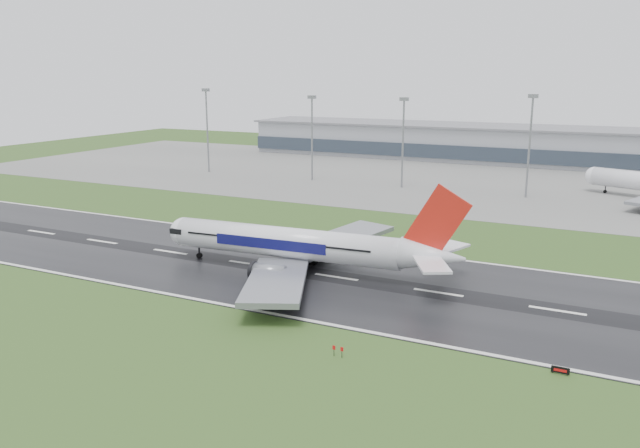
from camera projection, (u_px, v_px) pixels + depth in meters
The scene contains 10 objects.
ground at pixel (336, 277), 120.32m from camera, with size 520.00×520.00×0.00m, color #2A481A.
runway at pixel (336, 277), 120.31m from camera, with size 400.00×45.00×0.10m, color black.
apron at pixel (479, 181), 229.47m from camera, with size 400.00×130.00×0.08m, color slate.
terminal at pixel (510, 145), 280.14m from camera, with size 240.00×36.00×15.00m, color gray.
main_airliner at pixel (306, 226), 121.88m from camera, with size 61.76×58.82×18.23m, color white, non-canonical shape.
runway_sign at pixel (560, 371), 81.25m from camera, with size 2.30×0.26×1.04m, color black, non-canonical shape.
floodmast_0 at pixel (207, 132), 247.86m from camera, with size 0.64×0.64×31.58m, color gray.
floodmast_1 at pixel (312, 140), 228.22m from camera, with size 0.64×0.64×29.53m, color gray.
floodmast_2 at pixel (403, 145), 213.38m from camera, with size 0.64×0.64×29.37m, color gray.
floodmast_3 at pixel (529, 149), 195.49m from camera, with size 0.64×0.64×30.94m, color gray.
Camera 1 is at (47.82, -104.32, 37.72)m, focal length 35.30 mm.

